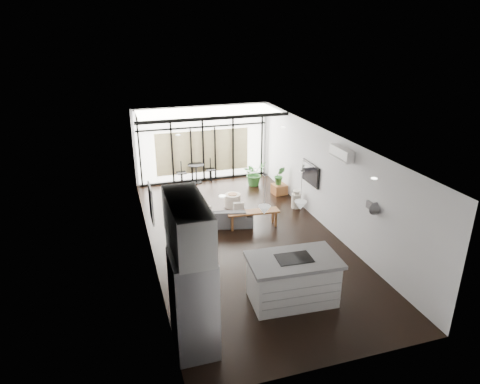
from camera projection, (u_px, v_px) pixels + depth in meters
floor at (243, 238)px, 11.87m from camera, size 5.00×10.00×0.00m
ceiling at (244, 139)px, 10.84m from camera, size 5.00×10.00×0.00m
wall_left at (148, 202)px, 10.66m from camera, size 0.02×10.00×2.80m
wall_right at (328, 181)px, 12.04m from camera, size 0.02×10.00×2.80m
wall_back at (202, 144)px, 15.79m from camera, size 5.00×0.02×2.80m
wall_front at (337, 299)px, 6.91m from camera, size 5.00×0.02×2.80m
glazing at (203, 144)px, 15.68m from camera, size 5.00×0.20×2.80m
skylight at (207, 112)px, 14.40m from camera, size 4.70×1.90×0.06m
neighbour_building at (203, 152)px, 15.86m from camera, size 3.50×0.02×1.60m
island at (293, 280)px, 9.00m from camera, size 1.95×1.23×1.03m
cooktop at (294, 258)px, 8.81m from camera, size 0.77×0.53×0.01m
fridge at (194, 304)px, 7.51m from camera, size 0.74×0.93×1.92m
appliance_column at (186, 273)px, 8.05m from camera, size 0.60×0.63×2.33m
upper_cabinets at (188, 224)px, 7.31m from camera, size 0.62×1.75×0.86m
pendant_left at (264, 210)px, 8.66m from camera, size 0.26×0.26×0.18m
pendant_right at (300, 205)px, 8.88m from camera, size 0.26×0.26×0.18m
sofa at (221, 214)px, 12.49m from camera, size 1.91×0.94×0.72m
console_bench at (253, 219)px, 12.43m from camera, size 1.55×0.49×0.49m
pouf at (233, 200)px, 13.81m from camera, size 0.57×0.57×0.42m
crate at (279, 189)px, 14.85m from camera, size 0.49×0.49×0.34m
plant_tall at (254, 176)px, 15.59m from camera, size 1.11×1.16×0.70m
plant_crate at (279, 181)px, 14.74m from camera, size 0.52×0.73×0.29m
milk_can at (296, 199)px, 13.69m from camera, size 0.33×0.33×0.59m
bistro_set at (196, 174)px, 15.82m from camera, size 1.49×0.64×0.70m
tv at (311, 173)px, 12.95m from camera, size 0.05×1.10×0.65m
ac_unit at (342, 153)px, 10.91m from camera, size 0.22×0.90×0.30m
framed_art at (151, 203)px, 10.17m from camera, size 0.04×0.70×0.90m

